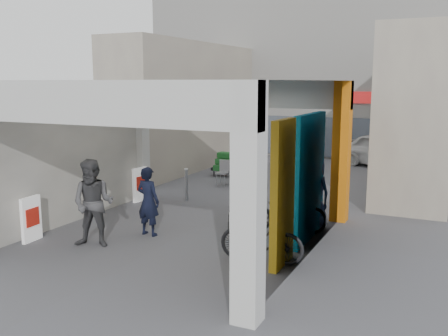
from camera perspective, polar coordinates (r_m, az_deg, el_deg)
The scene contains 21 objects.
ground at distance 12.25m, azimuth -3.08°, elevation -6.66°, with size 90.00×90.00×0.00m, color #4F4F54.
arcade_canopy at distance 10.83m, azimuth -2.75°, elevation 3.61°, with size 6.40×6.45×6.40m.
far_building at distance 24.95m, azimuth 12.57°, elevation 10.79°, with size 18.00×4.08×8.00m.
plaza_bldg_left at distance 20.51m, azimuth -4.26°, elevation 7.09°, with size 2.00×9.00×5.00m, color #ADA58F.
plaza_bldg_right at distance 17.88m, azimuth 21.87°, elevation 6.01°, with size 2.00×9.00×5.00m, color #ADA58F.
bollard_left at distance 14.80m, azimuth -4.32°, elevation -1.91°, with size 0.09×0.09×0.94m, color #909398.
bollard_center at distance 14.12m, azimuth 1.62°, elevation -2.65°, with size 0.09×0.09×0.84m, color #909398.
bollard_right at distance 13.54m, azimuth 7.34°, elevation -3.34°, with size 0.09×0.09×0.81m, color #909398.
advert_board_near at distance 11.78m, azimuth -21.17°, elevation -5.44°, with size 0.13×0.55×1.00m.
advert_board_far at distance 14.83m, azimuth -9.56°, elevation -1.85°, with size 0.17×0.56×1.00m.
cafe_set at distance 17.08m, azimuth 1.89°, elevation -0.87°, with size 1.42×1.15×0.86m.
produce_stand at distance 18.51m, azimuth 0.73°, elevation 0.09°, with size 1.31×0.71×0.86m.
crate_stack at distance 19.13m, azimuth 9.27°, elevation 0.09°, with size 0.55×0.49×0.56m.
border_collie at distance 11.78m, azimuth 1.17°, elevation -6.08°, with size 0.23×0.44×0.61m.
man_with_dog at distance 11.48m, azimuth -8.66°, elevation -3.77°, with size 0.58×0.38×1.59m, color black.
man_back_turned at distance 10.90m, azimuth -14.70°, elevation -3.93°, with size 0.91×0.71×1.88m, color #414144.
man_elderly at distance 12.10m, azimuth 10.31°, elevation -2.78°, with size 0.84×0.55×1.73m, color #607EBA.
man_crates at distance 18.67m, azimuth 7.45°, elevation 1.74°, with size 1.02×0.43×1.74m, color black.
bicycle_front at distance 11.68m, azimuth 7.00°, elevation -4.98°, with size 0.67×1.92×1.01m, color black.
bicycle_rear at distance 9.76m, azimuth 4.31°, elevation -7.92°, with size 0.47×1.67×1.01m, color black.
white_van at distance 21.44m, azimuth 18.12°, elevation 1.89°, with size 1.64×4.07×1.39m, color silver.
Camera 1 is at (5.61, -10.32, 3.47)m, focal length 40.00 mm.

